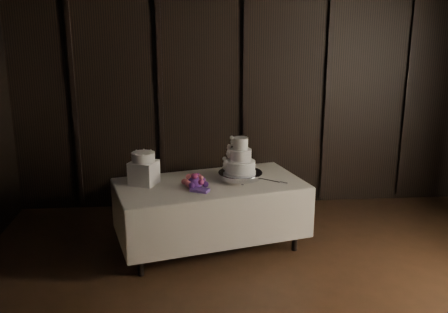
% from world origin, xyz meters
% --- Properties ---
extents(room, '(6.08, 7.08, 3.08)m').
position_xyz_m(room, '(0.00, 0.00, 1.50)').
color(room, black).
rests_on(room, ground).
extents(display_table, '(2.19, 1.51, 0.76)m').
position_xyz_m(display_table, '(-0.54, 2.12, 0.42)').
color(display_table, beige).
rests_on(display_table, ground).
extents(cake_stand, '(0.54, 0.54, 0.09)m').
position_xyz_m(cake_stand, '(-0.21, 2.18, 0.81)').
color(cake_stand, silver).
rests_on(cake_stand, display_table).
extents(wedding_cake, '(0.36, 0.32, 0.39)m').
position_xyz_m(wedding_cake, '(-0.23, 2.17, 1.00)').
color(wedding_cake, white).
rests_on(wedding_cake, cake_stand).
extents(bouquet, '(0.44, 0.49, 0.19)m').
position_xyz_m(bouquet, '(-0.71, 1.96, 0.83)').
color(bouquet, '#BE5156').
rests_on(bouquet, display_table).
extents(box_pedestal, '(0.34, 0.34, 0.25)m').
position_xyz_m(box_pedestal, '(-1.24, 2.14, 0.89)').
color(box_pedestal, white).
rests_on(box_pedestal, display_table).
extents(small_cake, '(0.29, 0.29, 0.10)m').
position_xyz_m(small_cake, '(-1.24, 2.14, 1.06)').
color(small_cake, white).
rests_on(small_cake, box_pedestal).
extents(cake_knife, '(0.30, 0.25, 0.01)m').
position_xyz_m(cake_knife, '(0.10, 2.14, 0.77)').
color(cake_knife, silver).
rests_on(cake_knife, display_table).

